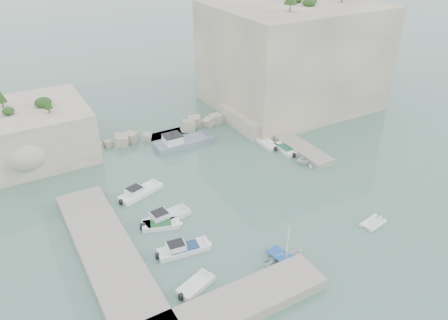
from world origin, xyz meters
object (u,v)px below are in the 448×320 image
tender_east_a (306,163)px  tender_east_c (265,144)px  motorboat_a (141,194)px  motorboat_d (184,251)px  motorboat_b (167,219)px  rowboat (286,263)px  tender_east_b (285,151)px  tender_east_d (261,134)px  motorboat_c (161,227)px  motorboat_e (196,287)px  work_boat (184,145)px  inflatable_dinghy (372,224)px

tender_east_a → tender_east_c: size_ratio=0.57×
motorboat_a → motorboat_d: size_ratio=1.06×
motorboat_b → rowboat: 14.22m
motorboat_a → tender_east_c: motorboat_a is taller
tender_east_b → tender_east_d: tender_east_d is taller
motorboat_c → rowboat: bearing=-35.0°
motorboat_b → motorboat_e: 10.82m
motorboat_b → tender_east_c: motorboat_b is taller
motorboat_d → rowboat: motorboat_d is taller
motorboat_a → tender_east_b: (21.78, 0.11, 0.00)m
tender_east_a → work_boat: work_boat is taller
motorboat_e → tender_east_b: (22.79, 16.95, 0.00)m
tender_east_c → work_boat: size_ratio=0.58×
motorboat_e → tender_east_a: (23.10, 12.68, 0.00)m
motorboat_c → motorboat_e: size_ratio=1.10×
motorboat_b → rowboat: (7.30, -12.20, 0.00)m
tender_east_b → tender_east_a: bearing=-172.2°
motorboat_c → inflatable_dinghy: bearing=-10.4°
motorboat_b → tender_east_d: 24.37m
tender_east_d → tender_east_a: bearing=-163.5°
motorboat_e → tender_east_d: tender_east_d is taller
tender_east_b → work_boat: (-11.83, 8.82, 0.00)m
motorboat_c → inflatable_dinghy: (20.23, -11.11, 0.00)m
rowboat → tender_east_b: rowboat is taller
motorboat_a → motorboat_e: bearing=-112.2°
motorboat_b → work_boat: size_ratio=0.62×
motorboat_e → tender_east_d: size_ratio=0.99×
motorboat_c → inflatable_dinghy: size_ratio=1.41×
motorboat_d → rowboat: size_ratio=1.27×
motorboat_a → motorboat_e: 16.87m
motorboat_a → motorboat_d: (0.13, -11.92, 0.00)m
inflatable_dinghy → motorboat_d: bearing=152.5°
inflatable_dinghy → tender_east_b: 18.44m
inflatable_dinghy → tender_east_d: (1.83, 24.46, 0.00)m
inflatable_dinghy → tender_east_c: size_ratio=0.57×
rowboat → tender_east_a: tender_east_a is taller
inflatable_dinghy → tender_east_b: tender_east_b is taller
motorboat_b → motorboat_d: 5.80m
tender_east_b → work_boat: bearing=57.0°
inflatable_dinghy → tender_east_d: tender_east_d is taller
motorboat_a → tender_east_a: tender_east_a is taller
motorboat_c → tender_east_a: tender_east_a is taller
tender_east_a → rowboat: bearing=149.0°
motorboat_e → tender_east_c: size_ratio=0.73×
motorboat_c → tender_east_d: 25.78m
work_boat → motorboat_c: bearing=-122.8°
motorboat_e → motorboat_a: bearing=66.2°
motorboat_e → tender_east_d: (22.72, 23.07, 0.00)m
work_boat → motorboat_d: bearing=-115.3°
motorboat_a → motorboat_e: (-1.01, -16.84, 0.00)m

